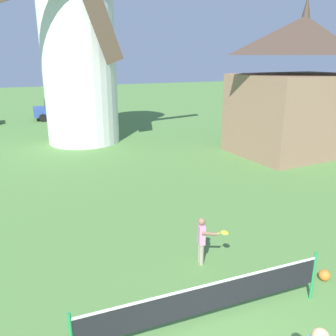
% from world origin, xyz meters
% --- Properties ---
extents(windmill, '(8.78, 4.76, 13.20)m').
position_xyz_m(windmill, '(0.09, 18.03, 6.08)').
color(windmill, white).
rests_on(windmill, ground_plane).
extents(tennis_net, '(4.93, 0.06, 1.10)m').
position_xyz_m(tennis_net, '(-0.22, 1.75, 0.68)').
color(tennis_net, '#238E4C').
rests_on(tennis_net, ground_plane).
extents(player_far, '(0.70, 0.61, 1.21)m').
position_xyz_m(player_far, '(0.69, 3.81, 0.69)').
color(player_far, '#9E937F').
rests_on(player_far, ground_plane).
extents(stray_ball, '(0.26, 0.26, 0.26)m').
position_xyz_m(stray_ball, '(2.97, 2.15, 0.13)').
color(stray_ball, orange).
rests_on(stray_ball, ground_plane).
extents(parked_car_blue, '(3.95, 1.90, 1.56)m').
position_xyz_m(parked_car_blue, '(-0.48, 26.69, 0.81)').
color(parked_car_blue, '#334C99').
rests_on(parked_car_blue, ground_plane).
extents(chapel, '(6.73, 5.23, 7.60)m').
position_xyz_m(chapel, '(9.91, 11.62, 3.28)').
color(chapel, '#937056').
rests_on(chapel, ground_plane).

